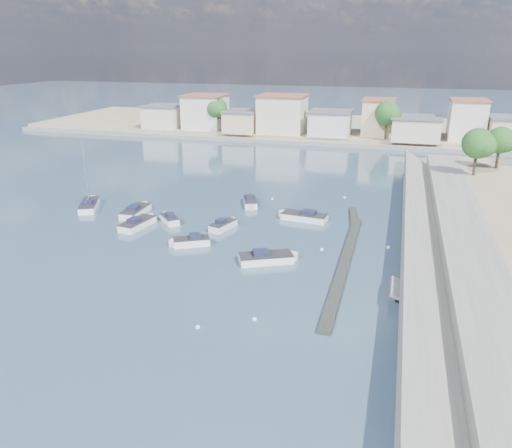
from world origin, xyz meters
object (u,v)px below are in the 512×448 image
(motorboat_d, at_px, (189,242))
(motorboat_c, at_px, (302,217))
(motorboat_f, at_px, (169,219))
(motorboat_h, at_px, (269,258))
(motorboat_a, at_px, (139,223))
(sailboat, at_px, (90,205))
(motorboat_b, at_px, (224,225))
(motorboat_e, at_px, (136,211))
(motorboat_g, at_px, (250,203))

(motorboat_d, bearing_deg, motorboat_c, 49.58)
(motorboat_f, xyz_separation_m, motorboat_h, (14.45, -8.04, 0.00))
(motorboat_a, distance_m, motorboat_d, 8.88)
(motorboat_h, relative_size, sailboat, 0.63)
(motorboat_a, xyz_separation_m, motorboat_f, (2.70, 2.37, -0.00))
(motorboat_f, xyz_separation_m, sailboat, (-12.41, 2.35, 0.04))
(motorboat_f, height_order, motorboat_h, same)
(motorboat_a, bearing_deg, motorboat_f, 41.29)
(motorboat_b, xyz_separation_m, motorboat_e, (-12.36, 2.00, 0.00))
(motorboat_a, xyz_separation_m, motorboat_c, (17.82, 7.68, 0.00))
(motorboat_f, relative_size, motorboat_h, 0.61)
(motorboat_b, distance_m, sailboat, 19.66)
(motorboat_f, bearing_deg, motorboat_e, 161.54)
(motorboat_d, distance_m, motorboat_f, 8.17)
(motorboat_g, height_order, motorboat_h, same)
(motorboat_c, relative_size, motorboat_d, 1.50)
(motorboat_h, distance_m, sailboat, 28.80)
(motorboat_a, relative_size, motorboat_d, 1.36)
(sailboat, bearing_deg, motorboat_d, -25.75)
(motorboat_c, xyz_separation_m, motorboat_f, (-15.12, -5.30, -0.00))
(motorboat_e, distance_m, motorboat_h, 22.04)
(motorboat_h, height_order, sailboat, sailboat)
(motorboat_g, distance_m, motorboat_h, 18.42)
(motorboat_f, bearing_deg, motorboat_c, 19.34)
(motorboat_e, relative_size, motorboat_g, 1.24)
(motorboat_a, height_order, motorboat_f, same)
(motorboat_a, height_order, sailboat, sailboat)
(motorboat_c, bearing_deg, motorboat_h, -92.84)
(motorboat_g, bearing_deg, sailboat, -161.49)
(motorboat_b, distance_m, motorboat_h, 10.74)
(motorboat_a, height_order, motorboat_b, same)
(motorboat_h, bearing_deg, motorboat_g, 112.37)
(motorboat_c, xyz_separation_m, sailboat, (-27.52, -2.95, 0.04))
(motorboat_c, distance_m, motorboat_d, 15.11)
(motorboat_c, bearing_deg, motorboat_e, -170.15)
(motorboat_b, relative_size, sailboat, 0.46)
(motorboat_f, relative_size, motorboat_g, 0.74)
(motorboat_e, bearing_deg, motorboat_d, -36.91)
(motorboat_b, xyz_separation_m, motorboat_h, (7.38, -7.80, 0.00))
(motorboat_d, xyz_separation_m, sailboat, (-17.73, 8.55, 0.04))
(motorboat_a, distance_m, motorboat_f, 3.59)
(motorboat_g, bearing_deg, motorboat_e, -150.39)
(sailboat, bearing_deg, motorboat_c, 6.12)
(motorboat_b, height_order, motorboat_g, same)
(motorboat_f, bearing_deg, motorboat_g, 50.40)
(sailboat, bearing_deg, motorboat_g, 18.51)
(motorboat_e, xyz_separation_m, sailboat, (-7.12, 0.59, 0.04))
(motorboat_a, relative_size, motorboat_h, 0.99)
(sailboat, bearing_deg, motorboat_a, -25.95)
(motorboat_e, xyz_separation_m, motorboat_g, (12.73, 7.23, 0.00))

